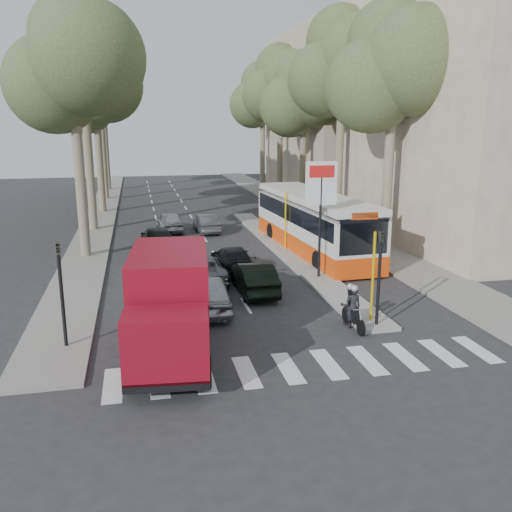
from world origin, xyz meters
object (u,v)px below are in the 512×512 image
at_px(silver_hatchback, 209,293).
at_px(motorcycle, 351,307).
at_px(city_bus, 313,221).
at_px(dark_hatchback, 254,277).
at_px(red_truck, 170,304).

bearing_deg(silver_hatchback, motorcycle, 152.06).
relative_size(city_bus, motorcycle, 6.68).
height_order(dark_hatchback, city_bus, city_bus).
xyz_separation_m(silver_hatchback, motorcycle, (4.83, -2.97, 0.04)).
height_order(dark_hatchback, red_truck, red_truck).
bearing_deg(motorcycle, silver_hatchback, 147.41).
bearing_deg(city_bus, silver_hatchback, -132.49).
distance_m(dark_hatchback, red_truck, 7.28).
bearing_deg(red_truck, motorcycle, 15.58).
bearing_deg(motorcycle, city_bus, 77.49).
relative_size(red_truck, city_bus, 0.49).
bearing_deg(red_truck, city_bus, 60.93).
bearing_deg(city_bus, motorcycle, -104.73).
bearing_deg(silver_hatchback, red_truck, 70.19).
height_order(red_truck, city_bus, city_bus).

